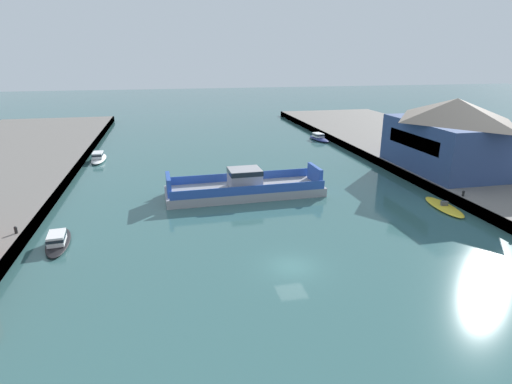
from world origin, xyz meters
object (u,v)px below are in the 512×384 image
(chain_ferry, at_px, (245,187))
(moored_boat_mid_left, at_px, (444,207))
(moored_boat_near_right, at_px, (319,138))
(moored_boat_mid_right, at_px, (98,157))
(warehouse_shed, at_px, (453,134))
(moored_boat_near_left, at_px, (58,240))

(chain_ferry, distance_m, moored_boat_mid_left, 24.35)
(moored_boat_near_right, distance_m, moored_boat_mid_right, 44.47)
(moored_boat_mid_left, xyz_separation_m, warehouse_shed, (8.95, 11.93, 6.20))
(chain_ferry, height_order, moored_boat_near_left, chain_ferry)
(chain_ferry, bearing_deg, moored_boat_near_left, -151.94)
(moored_boat_near_left, height_order, moored_boat_mid_right, moored_boat_mid_right)
(moored_boat_near_left, relative_size, moored_boat_mid_right, 0.94)
(chain_ferry, distance_m, moored_boat_near_left, 23.05)
(chain_ferry, xyz_separation_m, moored_boat_mid_left, (22.28, -9.78, -0.89))
(moored_boat_mid_right, bearing_deg, moored_boat_mid_left, -37.35)
(moored_boat_near_right, relative_size, warehouse_shed, 0.44)
(moored_boat_near_left, bearing_deg, moored_boat_near_right, 45.58)
(moored_boat_near_right, bearing_deg, moored_boat_near_left, -134.42)
(moored_boat_mid_right, bearing_deg, moored_boat_near_right, 12.02)
(chain_ferry, bearing_deg, moored_boat_near_right, 55.68)
(warehouse_shed, bearing_deg, moored_boat_near_right, 106.30)
(chain_ferry, height_order, warehouse_shed, warehouse_shed)
(moored_boat_mid_left, bearing_deg, moored_boat_mid_right, 142.65)
(moored_boat_near_left, bearing_deg, chain_ferry, 28.06)
(chain_ferry, distance_m, warehouse_shed, 31.74)
(moored_boat_mid_left, height_order, warehouse_shed, warehouse_shed)
(chain_ferry, relative_size, moored_boat_near_left, 2.81)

